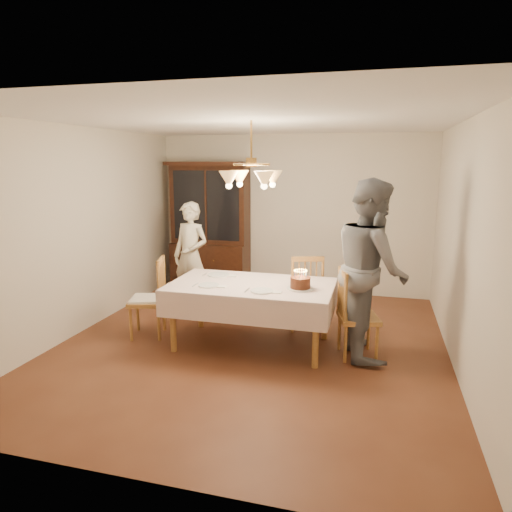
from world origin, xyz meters
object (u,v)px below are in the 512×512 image
(dining_table, at_px, (252,290))
(birthday_cake, at_px, (300,283))
(elderly_woman, at_px, (191,256))
(chair_far_side, at_px, (305,296))
(china_hutch, at_px, (210,229))

(dining_table, height_order, birthday_cake, birthday_cake)
(elderly_woman, height_order, birthday_cake, elderly_woman)
(chair_far_side, bearing_deg, elderly_woman, 167.17)
(dining_table, relative_size, birthday_cake, 6.33)
(china_hutch, relative_size, birthday_cake, 7.20)
(dining_table, height_order, elderly_woman, elderly_woman)
(elderly_woman, distance_m, birthday_cake, 2.20)
(china_hutch, relative_size, elderly_woman, 1.36)
(birthday_cake, bearing_deg, chair_far_side, 94.84)
(dining_table, distance_m, birthday_cake, 0.61)
(dining_table, distance_m, chair_far_side, 0.93)
(china_hutch, bearing_deg, birthday_cake, -50.04)
(dining_table, xyz_separation_m, china_hutch, (-1.36, 2.25, 0.36))
(birthday_cake, bearing_deg, elderly_woman, 146.64)
(dining_table, distance_m, china_hutch, 2.66)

